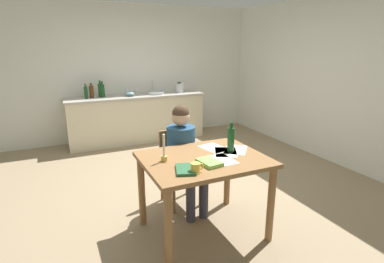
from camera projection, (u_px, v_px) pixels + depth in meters
The scene contains 26 objects.
ground_plane at pixel (182, 186), 4.10m from camera, with size 5.20×5.20×0.04m, color #937F60.
wall_back at pixel (130, 73), 6.01m from camera, with size 5.20×0.12×2.60m, color silver.
wall_right at pixel (332, 80), 4.78m from camera, with size 0.12×5.20×2.60m, color silver.
kitchen_counter at pixel (137, 118), 5.92m from camera, with size 2.62×0.64×0.90m.
dining_table at pixel (204, 170), 2.89m from camera, with size 1.14×0.90×0.80m.
chair_at_table at pixel (178, 163), 3.55m from camera, with size 0.43×0.43×0.87m.
person_seated at pixel (184, 151), 3.38m from camera, with size 0.34×0.60×1.19m.
coffee_mug at pixel (196, 168), 2.50m from camera, with size 0.12×0.08×0.09m.
candlestick at pixel (164, 154), 2.75m from camera, with size 0.06×0.06×0.26m.
book_magazine at pixel (186, 169), 2.55m from camera, with size 0.16×0.24×0.02m, color #2A5F3B.
book_cookery at pixel (209, 162), 2.69m from camera, with size 0.15×0.23×0.03m, color #7FBE55.
paper_letter at pixel (236, 150), 3.07m from camera, with size 0.21×0.30×0.00m, color white.
paper_bill at pixel (214, 148), 3.12m from camera, with size 0.21×0.30×0.00m, color white.
paper_envelope at pixel (226, 152), 3.00m from camera, with size 0.21×0.30×0.00m, color white.
paper_receipt at pixel (221, 160), 2.80m from camera, with size 0.21×0.30×0.00m, color white.
wine_bottle_on_table at pixel (231, 139), 2.98m from camera, with size 0.07×0.07×0.30m.
sink_unit at pixel (155, 93), 5.96m from camera, with size 0.36×0.36×0.24m.
bottle_oil at pixel (86, 92), 5.43m from camera, with size 0.06×0.06×0.26m.
bottle_vinegar at pixel (91, 91), 5.51m from camera, with size 0.08×0.08×0.27m.
bottle_wine_red at pixel (100, 90), 5.57m from camera, with size 0.07×0.07×0.30m.
bottle_sauce at pixel (102, 90), 5.57m from camera, with size 0.08×0.08×0.29m.
mixing_bowl at pixel (130, 94), 5.70m from camera, with size 0.19×0.19×0.08m, color #668C99.
stovetop_kettle at pixel (179, 87), 6.14m from camera, with size 0.18×0.18×0.22m.
wine_glass_near_sink at pixel (136, 88), 5.92m from camera, with size 0.07×0.07×0.15m.
wine_glass_by_kettle at pixel (131, 89), 5.88m from camera, with size 0.07×0.07×0.15m.
wine_glass_back_left at pixel (127, 89), 5.85m from camera, with size 0.07×0.07×0.15m.
Camera 1 is at (-1.44, -3.45, 1.82)m, focal length 28.29 mm.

